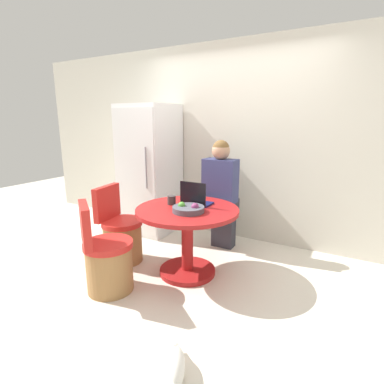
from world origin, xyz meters
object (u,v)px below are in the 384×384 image
refrigerator (150,170)px  fruit_bowl (188,209)px  chair_near_left_corner (107,262)px  person_seated (221,190)px  dining_table (187,230)px  chair_left_side (121,237)px  laptop (196,200)px  cat (173,369)px

refrigerator → fruit_bowl: 1.57m
chair_near_left_corner → fruit_bowl: chair_near_left_corner is taller
person_seated → chair_near_left_corner: bearing=68.9°
fruit_bowl → dining_table: bearing=125.6°
dining_table → chair_near_left_corner: (-0.50, -0.66, -0.20)m
chair_left_side → laptop: size_ratio=2.94×
person_seated → dining_table: bearing=86.4°
laptop → fruit_bowl: bearing=102.7°
dining_table → cat: (0.61, -1.23, -0.41)m
chair_near_left_corner → person_seated: size_ratio=0.64×
laptop → cat: bearing=113.2°
chair_left_side → laptop: bearing=-80.4°
refrigerator → chair_left_side: (0.32, -1.00, -0.61)m
person_seated → cat: bearing=105.8°
refrigerator → dining_table: refrigerator is taller
laptop → chair_left_side: bearing=17.7°
laptop → fruit_bowl: 0.26m
dining_table → chair_left_side: 0.85m
dining_table → laptop: laptop is taller
fruit_bowl → refrigerator: bearing=140.8°
cat → chair_left_side: bearing=-155.4°
chair_left_side → cat: size_ratio=1.97×
chair_left_side → fruit_bowl: (0.89, 0.02, 0.46)m
refrigerator → chair_near_left_corner: refrigerator is taller
chair_left_side → person_seated: size_ratio=0.64×
chair_left_side → chair_near_left_corner: bearing=-157.6°
person_seated → cat: (0.56, -1.98, -0.68)m
refrigerator → laptop: refrigerator is taller
person_seated → cat: size_ratio=3.08×
chair_left_side → cat: (1.43, -1.12, -0.21)m
dining_table → person_seated: bearing=86.4°
dining_table → chair_left_side: size_ratio=1.20×
laptop → cat: size_ratio=0.67×
laptop → dining_table: bearing=83.7°
person_seated → fruit_bowl: bearing=91.8°
refrigerator → chair_near_left_corner: (0.64, -1.54, -0.61)m
chair_near_left_corner → fruit_bowl: (0.57, 0.56, 0.46)m
chair_left_side → fruit_bowl: chair_left_side is taller
refrigerator → cat: bearing=-50.5°
refrigerator → dining_table: bearing=-37.8°
chair_left_side → person_seated: (0.86, 0.87, 0.47)m
person_seated → laptop: person_seated is taller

